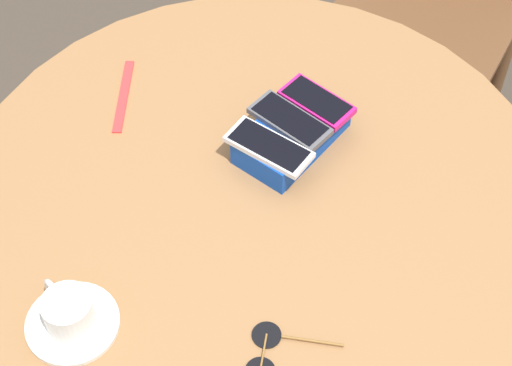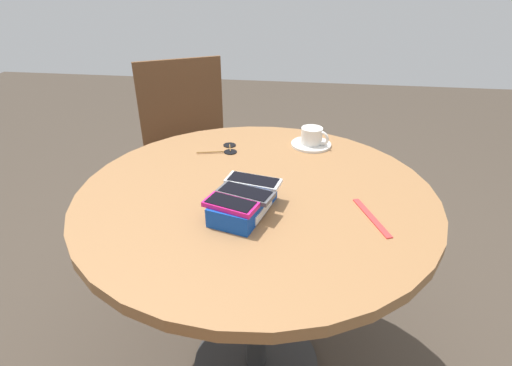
% 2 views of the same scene
% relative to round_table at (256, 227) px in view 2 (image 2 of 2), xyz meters
% --- Properties ---
extents(ground_plane, '(8.00, 8.00, 0.00)m').
position_rel_round_table_xyz_m(ground_plane, '(0.00, 0.00, -0.60)').
color(ground_plane, '#42382D').
extents(round_table, '(0.97, 0.97, 0.73)m').
position_rel_round_table_xyz_m(round_table, '(0.00, 0.00, 0.00)').
color(round_table, '#2D2D2D').
rests_on(round_table, ground_plane).
extents(phone_box, '(0.21, 0.15, 0.05)m').
position_rel_round_table_xyz_m(phone_box, '(-0.12, 0.01, 0.15)').
color(phone_box, '#0F42AD').
rests_on(phone_box, round_table).
extents(phone_magenta, '(0.09, 0.14, 0.01)m').
position_rel_round_table_xyz_m(phone_magenta, '(-0.17, 0.04, 0.18)').
color(phone_magenta, '#D11975').
rests_on(phone_magenta, phone_box).
extents(phone_gray, '(0.10, 0.15, 0.01)m').
position_rel_round_table_xyz_m(phone_gray, '(-0.12, 0.01, 0.18)').
color(phone_gray, '#515156').
rests_on(phone_gray, phone_box).
extents(phone_white, '(0.09, 0.15, 0.01)m').
position_rel_round_table_xyz_m(phone_white, '(-0.05, -0.00, 0.18)').
color(phone_white, silver).
rests_on(phone_white, phone_box).
extents(saucer, '(0.14, 0.14, 0.01)m').
position_rel_round_table_xyz_m(saucer, '(0.33, -0.14, 0.13)').
color(saucer, silver).
rests_on(saucer, round_table).
extents(coffee_cup, '(0.07, 0.09, 0.06)m').
position_rel_round_table_xyz_m(coffee_cup, '(0.33, -0.15, 0.16)').
color(coffee_cup, silver).
rests_on(coffee_cup, saucer).
extents(lanyard_strap, '(0.17, 0.08, 0.00)m').
position_rel_round_table_xyz_m(lanyard_strap, '(-0.10, -0.30, 0.13)').
color(lanyard_strap, red).
rests_on(lanyard_strap, round_table).
extents(sunglasses, '(0.10, 0.13, 0.01)m').
position_rel_round_table_xyz_m(sunglasses, '(0.26, 0.13, 0.13)').
color(sunglasses, black).
rests_on(sunglasses, round_table).
extents(chair_near_window, '(0.59, 0.59, 0.88)m').
position_rel_round_table_xyz_m(chair_near_window, '(0.77, 0.43, -0.13)').
color(chair_near_window, brown).
rests_on(chair_near_window, ground_plane).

